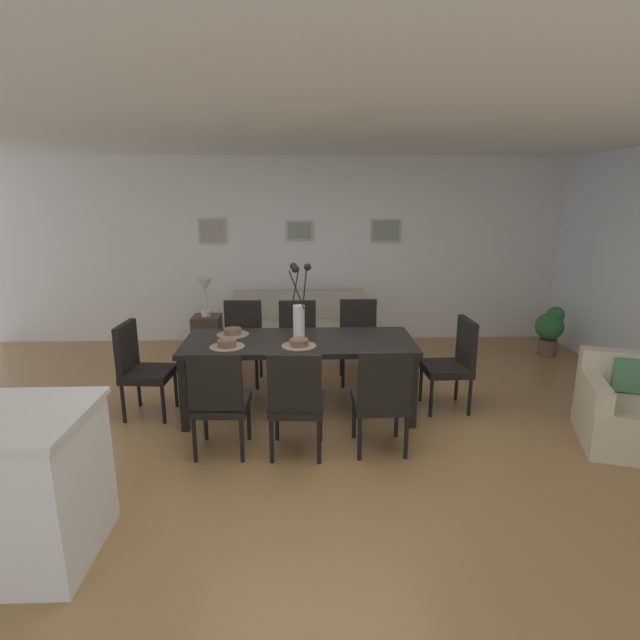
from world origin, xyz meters
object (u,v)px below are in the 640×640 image
(dining_chair_near_right, at_px, (242,338))
(framed_picture_left, at_px, (212,231))
(framed_picture_center, at_px, (299,231))
(sofa, at_px, (299,333))
(side_table, at_px, (207,335))
(dining_chair_head_east, at_px, (454,360))
(armchair, at_px, (633,413))
(dining_chair_far_right, at_px, (298,338))
(centerpiece_vase, at_px, (299,311))
(bowl_near_right, at_px, (233,331))
(dining_chair_head_west, at_px, (140,365))
(dining_chair_mid_right, at_px, (359,337))
(bowl_far_left, at_px, (299,342))
(dining_chair_far_left, at_px, (296,398))
(framed_picture_right, at_px, (386,230))
(table_lamp, at_px, (205,288))
(potted_plant, at_px, (550,328))
(dining_chair_mid_left, at_px, (382,395))
(dining_table, at_px, (299,347))
(bowl_near_left, at_px, (227,343))
(dining_chair_near_left, at_px, (219,398))

(dining_chair_near_right, distance_m, framed_picture_left, 2.04)
(dining_chair_near_right, xyz_separation_m, framed_picture_center, (0.65, 1.64, 1.08))
(sofa, height_order, side_table, sofa)
(dining_chair_head_east, xyz_separation_m, armchair, (1.33, -0.78, -0.23))
(dining_chair_far_right, height_order, centerpiece_vase, centerpiece_vase)
(bowl_near_right, bearing_deg, dining_chair_far_right, 44.72)
(dining_chair_head_west, bearing_deg, dining_chair_far_right, 29.39)
(dining_chair_mid_right, distance_m, bowl_far_left, 1.29)
(dining_chair_far_left, bearing_deg, sofa, 89.66)
(dining_chair_far_left, distance_m, bowl_near_right, 1.28)
(dining_chair_near_right, xyz_separation_m, dining_chair_head_east, (2.18, -0.83, 0.00))
(side_table, bearing_deg, framed_picture_right, 14.01)
(dining_chair_far_left, distance_m, dining_chair_far_right, 1.70)
(dining_chair_mid_right, height_order, table_lamp, table_lamp)
(bowl_far_left, distance_m, sofa, 2.13)
(potted_plant, bearing_deg, dining_chair_mid_left, -136.68)
(dining_table, distance_m, dining_chair_far_left, 0.89)
(dining_table, height_order, sofa, sofa)
(bowl_far_left, xyz_separation_m, armchair, (2.86, -0.56, -0.49))
(dining_chair_head_west, bearing_deg, centerpiece_vase, 0.72)
(dining_chair_mid_right, distance_m, potted_plant, 2.74)
(bowl_far_left, distance_m, framed_picture_right, 3.07)
(table_lamp, xyz_separation_m, framed_picture_right, (2.46, 0.61, 0.70))
(dining_chair_far_right, xyz_separation_m, armchair, (2.89, -1.59, -0.23))
(dining_chair_near_right, relative_size, side_table, 1.77)
(dining_chair_far_right, height_order, dining_chair_mid_left, same)
(dining_chair_near_right, bearing_deg, bowl_near_left, -90.45)
(sofa, distance_m, framed_picture_center, 1.45)
(table_lamp, relative_size, framed_picture_right, 1.20)
(dining_chair_far_left, xyz_separation_m, bowl_near_right, (-0.64, 1.07, 0.27))
(dining_table, relative_size, side_table, 4.23)
(armchair, bearing_deg, framed_picture_left, 141.42)
(dining_chair_far_right, bearing_deg, armchair, -28.84)
(bowl_near_right, xyz_separation_m, framed_picture_right, (1.88, 2.30, 0.81))
(sofa, bearing_deg, centerpiece_vase, -89.72)
(dining_chair_far_right, height_order, dining_chair_mid_right, same)
(dining_chair_near_left, distance_m, dining_chair_far_left, 0.62)
(dining_chair_head_west, height_order, framed_picture_left, framed_picture_left)
(centerpiece_vase, relative_size, armchair, 0.73)
(dining_chair_head_east, height_order, bowl_far_left, dining_chair_head_east)
(dining_chair_near_right, bearing_deg, framed_picture_left, 109.07)
(table_lamp, distance_m, framed_picture_center, 1.55)
(framed_picture_center, bearing_deg, potted_plant, -14.71)
(dining_chair_near_right, xyz_separation_m, side_table, (-0.59, 1.02, -0.25))
(bowl_near_right, bearing_deg, framed_picture_left, 103.67)
(framed_picture_center, bearing_deg, table_lamp, -153.72)
(dining_chair_far_left, xyz_separation_m, dining_chair_head_west, (-1.51, 0.86, 0.00))
(framed_picture_center, distance_m, framed_picture_right, 1.22)
(dining_chair_head_east, bearing_deg, dining_chair_mid_left, -134.65)
(dining_chair_far_right, bearing_deg, framed_picture_left, 125.65)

